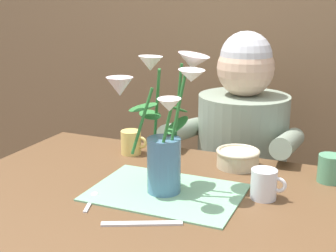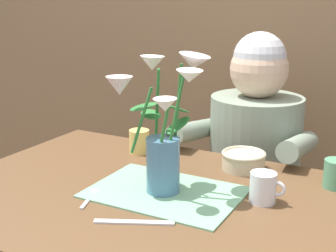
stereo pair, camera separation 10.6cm
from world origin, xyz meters
The scene contains 9 objects.
dining_table centered at (0.00, 0.00, 0.64)m, with size 1.20×0.80×0.74m.
seated_person centered at (0.06, 0.62, 0.56)m, with size 0.45×0.47×1.14m.
striped_placemat centered at (0.01, 0.02, 0.74)m, with size 0.40×0.28×0.01m, color #7AB289.
flower_vase centered at (-0.01, 0.03, 0.92)m, with size 0.27×0.22×0.37m.
ceramic_bowl centered at (0.13, 0.29, 0.77)m, with size 0.14×0.14×0.06m.
dinner_knife centered at (0.02, -0.16, 0.74)m, with size 0.19×0.02×0.01m, color silver.
ceramic_mug centered at (-0.23, 0.28, 0.78)m, with size 0.09×0.07×0.08m.
coffee_cup centered at (0.25, 0.09, 0.78)m, with size 0.09×0.07×0.08m.
spoon_0 centered at (-0.16, -0.09, 0.74)m, with size 0.05×0.12×0.01m.
Camera 2 is at (0.56, -0.99, 1.25)m, focal length 49.29 mm.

